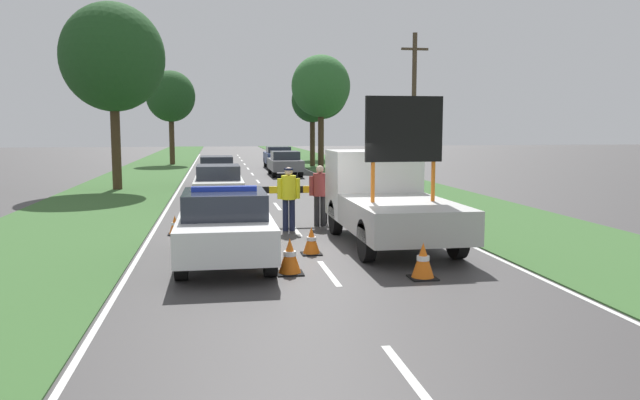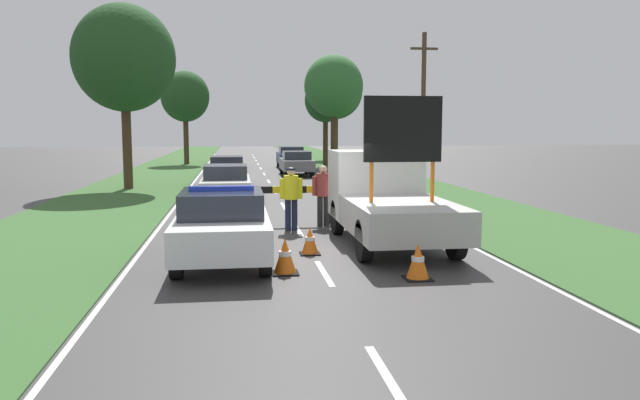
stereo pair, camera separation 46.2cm
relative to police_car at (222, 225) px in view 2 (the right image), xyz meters
name	(u,v)px [view 2 (the right image)]	position (x,y,z in m)	size (l,w,h in m)	color
ground_plane	(312,253)	(1.99, 0.68, -0.80)	(160.00, 160.00, 0.00)	#3D3A3A
lane_markings	(271,185)	(1.99, 17.80, -0.79)	(7.87, 72.22, 0.01)	silver
grass_verge_left	(146,181)	(-4.43, 20.68, -0.78)	(4.87, 120.00, 0.03)	#38602D
grass_verge_right	(383,178)	(8.41, 20.68, -0.78)	(4.87, 120.00, 0.03)	#38602D
police_car	(222,225)	(0.00, 0.00, 0.00)	(1.92, 4.61, 1.63)	white
work_truck	(386,198)	(3.98, 1.82, 0.31)	(2.27, 5.55, 3.53)	white
road_barrier	(290,193)	(1.85, 4.99, 0.14)	(2.99, 0.08, 1.13)	black
police_officer	(291,193)	(1.80, 3.84, 0.25)	(0.63, 0.40, 1.76)	#191E38
pedestrian_civilian	(323,191)	(2.78, 4.53, 0.23)	(0.63, 0.40, 1.76)	#232326
traffic_cone_near_police	(391,210)	(5.06, 5.55, -0.49)	(0.45, 0.45, 0.62)	black
traffic_cone_centre_front	(285,256)	(1.23, -1.25, -0.45)	(0.52, 0.52, 0.71)	black
traffic_cone_near_truck	(418,261)	(3.67, -2.03, -0.46)	(0.50, 0.50, 0.69)	black
traffic_cone_behind_barrier	(178,225)	(-1.27, 3.68, -0.54)	(0.37, 0.37, 0.52)	black
traffic_cone_lane_edge	(310,241)	(1.93, 0.55, -0.49)	(0.45, 0.45, 0.62)	black
queued_car_van_white	(226,183)	(-0.09, 10.58, -0.05)	(1.79, 4.34, 1.44)	silver
queued_car_sedan_black	(227,170)	(-0.14, 17.44, -0.04)	(1.72, 4.54, 1.46)	black
queued_car_suv_grey	(296,163)	(3.84, 23.51, -0.04)	(1.76, 4.28, 1.45)	slate
queued_car_hatch_blue	(291,157)	(4.11, 30.37, -0.01)	(1.79, 4.27, 1.50)	navy
roadside_tree_near_left	(336,91)	(9.05, 41.47, 5.18)	(4.68, 4.68, 8.46)	#42301E
roadside_tree_near_right	(185,97)	(-3.48, 35.74, 4.34)	(3.66, 3.66, 7.10)	#42301E
roadside_tree_mid_left	(334,87)	(7.01, 29.65, 4.82)	(4.04, 4.04, 7.77)	#42301E
roadside_tree_mid_right	(124,58)	(-4.64, 16.39, 5.13)	(4.59, 4.59, 8.36)	#42301E
roadside_tree_far_left	(326,101)	(6.81, 32.19, 3.94)	(3.03, 3.03, 6.38)	#42301E
utility_pole	(423,111)	(8.43, 13.42, 2.77)	(1.20, 0.20, 6.91)	#473828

